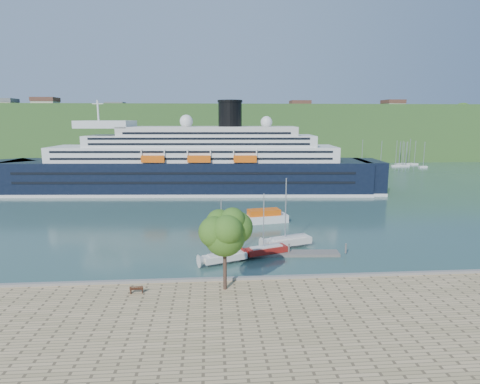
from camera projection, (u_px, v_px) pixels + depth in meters
The scene contains 11 objects.
ground at pixel (247, 287), 44.17m from camera, with size 400.00×400.00×0.00m, color #284845.
far_hillside at pixel (218, 132), 184.16m from camera, with size 400.00×50.00×24.00m, color #366227.
quay_coping at pixel (247, 278), 43.77m from camera, with size 220.00×0.50×0.30m, color slate.
cruise_ship at pixel (187, 147), 98.65m from camera, with size 101.23×14.74×22.73m, color black, non-canonical shape.
park_bench at pixel (137, 289), 40.33m from camera, with size 1.37×0.56×0.88m, color #422112, non-canonical shape.
promenade_tree at pixel (225, 246), 40.52m from camera, with size 5.61×5.61×9.30m, color #2D5917, non-canonical shape.
floating_pontoon at pixel (275, 253), 54.60m from camera, with size 17.52×2.14×0.39m, color slate, non-canonical shape.
sailboat_white_near at pixel (225, 233), 50.70m from camera, with size 6.29×1.75×8.13m, color silver, non-canonical shape.
sailboat_red at pixel (267, 227), 53.49m from camera, with size 6.36×1.77×8.21m, color maroon, non-canonical shape.
sailboat_white_far at pixel (289, 215), 56.78m from camera, with size 7.51×2.09×9.70m, color silver, non-canonical shape.
tender_launch at pixel (264, 216), 71.48m from camera, with size 8.55×2.92×2.36m, color #E2570D, non-canonical shape.
Camera 1 is at (-3.92, -41.34, 18.38)m, focal length 30.00 mm.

